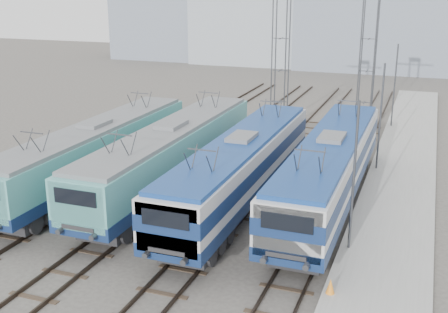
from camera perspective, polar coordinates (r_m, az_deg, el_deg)
ground at (r=26.77m, az=-6.87°, el=-8.67°), size 160.00×160.00×0.00m
platform at (r=31.51m, az=16.99°, el=-4.95°), size 4.00×70.00×0.30m
locomotive_far_left at (r=33.65m, az=-13.03°, el=0.61°), size 2.89×18.26×3.44m
locomotive_center_left at (r=32.17m, az=-5.48°, el=0.35°), size 2.99×18.87×3.55m
locomotive_center_right at (r=29.86m, az=1.69°, el=-0.89°), size 2.92×18.50×3.48m
locomotive_far_right at (r=30.08m, az=10.68°, el=-0.98°), size 2.97×18.81×3.54m
catenary_tower_west at (r=45.05m, az=5.78°, el=10.77°), size 4.50×1.20×12.00m
catenary_tower_east at (r=45.85m, az=14.44°, el=10.43°), size 4.50×1.20×12.00m
mast_front at (r=24.85m, az=13.02°, el=-2.35°), size 0.12×0.12×7.00m
mast_mid at (r=36.35m, az=15.59°, el=3.65°), size 0.12×0.12×7.00m
mast_rear at (r=48.10m, az=16.93°, el=6.74°), size 0.12×0.12×7.00m
safety_cone at (r=22.26m, az=10.76°, el=-12.81°), size 0.34×0.34×0.61m
building_west at (r=87.20m, az=3.51°, el=14.13°), size 18.00×12.00×14.00m
building_center at (r=83.69m, az=15.82°, el=14.78°), size 22.00×14.00×18.00m
building_far_west at (r=93.22m, az=-6.22°, el=13.03°), size 14.00×10.00×10.00m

